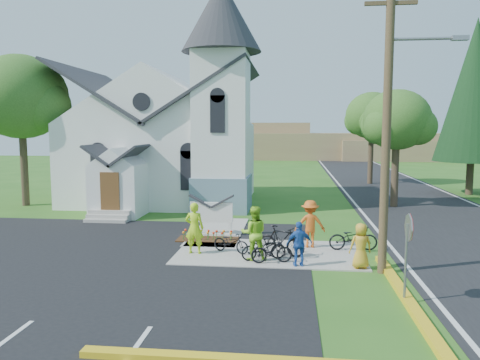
# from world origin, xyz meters

# --- Properties ---
(ground) EXTENTS (120.00, 120.00, 0.00)m
(ground) POSITION_xyz_m (0.00, 0.00, 0.00)
(ground) COLOR #2B601B
(ground) RESTS_ON ground
(parking_lot) EXTENTS (20.00, 16.00, 0.02)m
(parking_lot) POSITION_xyz_m (-7.00, -2.00, 0.01)
(parking_lot) COLOR black
(parking_lot) RESTS_ON ground
(road) EXTENTS (8.00, 90.00, 0.02)m
(road) POSITION_xyz_m (10.00, 15.00, 0.01)
(road) COLOR black
(road) RESTS_ON ground
(sidewalk) EXTENTS (7.00, 4.00, 0.05)m
(sidewalk) POSITION_xyz_m (1.50, 0.50, 0.03)
(sidewalk) COLOR gray
(sidewalk) RESTS_ON ground
(church) EXTENTS (12.35, 12.00, 13.00)m
(church) POSITION_xyz_m (-5.48, 12.48, 5.25)
(church) COLOR white
(church) RESTS_ON ground
(church_sign) EXTENTS (2.20, 0.40, 1.70)m
(church_sign) POSITION_xyz_m (-1.20, 3.20, 1.03)
(church_sign) COLOR gray
(church_sign) RESTS_ON ground
(flower_bed) EXTENTS (2.60, 1.10, 0.07)m
(flower_bed) POSITION_xyz_m (-1.20, 2.30, 0.04)
(flower_bed) COLOR #36210E
(flower_bed) RESTS_ON ground
(utility_pole) EXTENTS (3.45, 0.28, 10.00)m
(utility_pole) POSITION_xyz_m (5.36, -1.50, 5.40)
(utility_pole) COLOR #443222
(utility_pole) RESTS_ON ground
(stop_sign) EXTENTS (0.11, 0.76, 2.48)m
(stop_sign) POSITION_xyz_m (5.43, -4.20, 1.78)
(stop_sign) COLOR gray
(stop_sign) RESTS_ON ground
(tree_lot_corner) EXTENTS (5.60, 5.60, 9.15)m
(tree_lot_corner) POSITION_xyz_m (-14.00, 10.00, 6.60)
(tree_lot_corner) COLOR #3B2C20
(tree_lot_corner) RESTS_ON ground
(tree_road_near) EXTENTS (4.00, 4.00, 7.05)m
(tree_road_near) POSITION_xyz_m (8.50, 12.00, 5.21)
(tree_road_near) COLOR #3B2C20
(tree_road_near) RESTS_ON ground
(tree_road_mid) EXTENTS (4.40, 4.40, 7.80)m
(tree_road_mid) POSITION_xyz_m (9.00, 24.00, 5.78)
(tree_road_mid) COLOR #3B2C20
(tree_road_mid) RESTS_ON ground
(conifer) EXTENTS (5.20, 5.20, 12.40)m
(conifer) POSITION_xyz_m (15.00, 18.00, 7.39)
(conifer) COLOR #3B2C20
(conifer) RESTS_ON ground
(distant_hills) EXTENTS (61.00, 10.00, 5.60)m
(distant_hills) POSITION_xyz_m (3.36, 56.33, 2.17)
(distant_hills) COLOR #886B4C
(distant_hills) RESTS_ON ground
(cyclist_0) EXTENTS (0.72, 0.49, 1.94)m
(cyclist_0) POSITION_xyz_m (-1.30, 0.03, 1.02)
(cyclist_0) COLOR #AEDE1A
(cyclist_0) RESTS_ON sidewalk
(bike_0) EXTENTS (1.60, 1.12, 0.80)m
(bike_0) POSITION_xyz_m (0.05, 0.29, 0.45)
(bike_0) COLOR black
(bike_0) RESTS_ON sidewalk
(cyclist_1) EXTENTS (1.02, 0.84, 1.94)m
(cyclist_1) POSITION_xyz_m (1.00, -0.59, 1.02)
(cyclist_1) COLOR #94D828
(cyclist_1) RESTS_ON sidewalk
(bike_1) EXTENTS (1.53, 0.75, 0.88)m
(bike_1) POSITION_xyz_m (1.65, -0.94, 0.49)
(bike_1) COLOR black
(bike_1) RESTS_ON sidewalk
(cyclist_2) EXTENTS (0.96, 0.55, 1.54)m
(cyclist_2) POSITION_xyz_m (2.60, -1.19, 0.82)
(cyclist_2) COLOR #2357B2
(cyclist_2) RESTS_ON sidewalk
(bike_2) EXTENTS (1.75, 1.13, 0.87)m
(bike_2) POSITION_xyz_m (1.35, -0.57, 0.48)
(bike_2) COLOR black
(bike_2) RESTS_ON sidewalk
(cyclist_3) EXTENTS (1.27, 0.80, 1.87)m
(cyclist_3) POSITION_xyz_m (3.06, 1.46, 0.99)
(cyclist_3) COLOR #DB5C18
(cyclist_3) RESTS_ON sidewalk
(bike_3) EXTENTS (1.92, 1.25, 1.12)m
(bike_3) POSITION_xyz_m (1.96, 0.08, 0.61)
(bike_3) COLOR black
(bike_3) RESTS_ON sidewalk
(cyclist_4) EXTENTS (0.82, 0.61, 1.54)m
(cyclist_4) POSITION_xyz_m (4.64, -1.20, 0.82)
(cyclist_4) COLOR gold
(cyclist_4) RESTS_ON sidewalk
(bike_4) EXTENTS (1.89, 0.77, 0.97)m
(bike_4) POSITION_xyz_m (4.70, 1.14, 0.54)
(bike_4) COLOR black
(bike_4) RESTS_ON sidewalk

